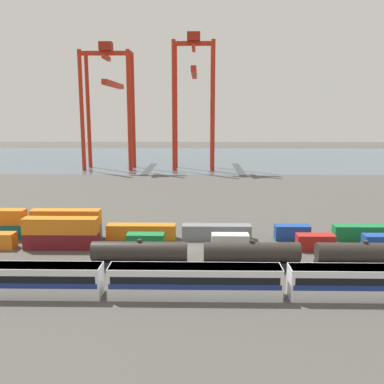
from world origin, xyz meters
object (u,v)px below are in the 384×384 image
Objects in this scene: shipping_container_9 at (67,231)px; shipping_container_12 at (216,232)px; shipping_container_13 at (292,232)px; gantry_crane_west at (109,95)px; shipping_container_4 at (230,242)px; shipping_container_5 at (315,242)px; passenger_train at (195,280)px; shipping_container_1 at (62,241)px; gantry_crane_central at (194,88)px; freight_tank_row at (252,255)px.

shipping_container_9 is 26.53m from shipping_container_12.
shipping_container_13 is 112.79m from gantry_crane_west.
shipping_container_5 is (13.80, 0.00, 0.00)m from shipping_container_4.
passenger_train is 29.44m from shipping_container_13.
shipping_container_1 is 26.24m from shipping_container_12.
shipping_container_9 is 1.00× the size of shipping_container_12.
shipping_container_5 is at bearing -78.36° from gantry_crane_central.
shipping_container_9 is 0.26× the size of gantry_crane_west.
shipping_container_1 is at bearing -167.24° from shipping_container_12.
shipping_container_5 is (41.40, 0.00, 0.00)m from shipping_container_1.
shipping_container_13 is (8.81, 14.41, -0.68)m from freight_tank_row.
shipping_container_9 is 2.00× the size of shipping_container_13.
gantry_crane_central reaches higher than gantry_crane_west.
shipping_container_12 is 101.64m from gantry_crane_central.
shipping_container_4 is (27.60, 0.00, 0.00)m from shipping_container_1.
freight_tank_row is 16.90m from shipping_container_13.
shipping_container_12 is (26.53, 0.00, 0.00)m from shipping_container_9.
freight_tank_row is (7.97, 9.77, -0.17)m from passenger_train.
shipping_container_4 is 1.00× the size of shipping_container_5.
shipping_container_4 and shipping_container_9 have the same top height.
gantry_crane_west reaches higher than shipping_container_9.
shipping_container_4 is 0.12× the size of gantry_crane_central.
passenger_train reaches higher than shipping_container_4.
shipping_container_4 is at bearing -85.88° from gantry_crane_central.
passenger_train is 33.39m from shipping_container_9.
shipping_container_5 is (19.32, 18.38, -0.84)m from passenger_train.
gantry_crane_west is 32.75m from gantry_crane_central.
shipping_container_1 is 41.40m from shipping_container_5.
shipping_container_13 is 103.19m from gantry_crane_central.
shipping_container_1 is 5.87m from shipping_container_9.
passenger_train is 10.65× the size of shipping_container_4.
gantry_crane_central is at bearing 93.18° from shipping_container_12.
shipping_container_4 is 107.31m from gantry_crane_central.
shipping_container_4 and shipping_container_5 have the same top height.
shipping_container_13 is 0.12× the size of gantry_crane_central.
gantry_crane_west is at bearing 117.97° from shipping_container_13.
shipping_container_1 is at bearing -83.06° from gantry_crane_west.
shipping_container_12 is (3.52, 24.17, -0.84)m from passenger_train.
gantry_crane_central is at bearing 90.89° from passenger_train.
shipping_container_12 is at bearing 109.05° from shipping_container_4.
shipping_container_1 is at bearing 180.00° from shipping_container_5.
gantry_crane_west reaches higher than passenger_train.
gantry_crane_west reaches higher than shipping_container_5.
gantry_crane_central is (-9.86, 111.52, 28.80)m from freight_tank_row.
shipping_container_5 is 0.50× the size of shipping_container_9.
shipping_container_9 is (-28.53, 5.80, 0.00)m from shipping_container_4.
gantry_crane_central is (20.19, 102.91, 29.48)m from shipping_container_1.
gantry_crane_west reaches higher than freight_tank_row.
gantry_crane_central is (-7.41, 102.91, 29.48)m from shipping_container_4.
shipping_container_9 is (-0.93, 5.80, 0.00)m from shipping_container_1.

